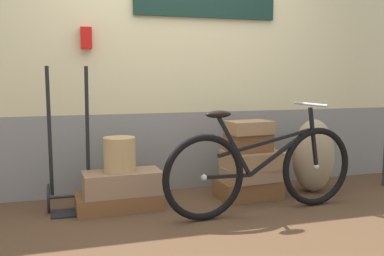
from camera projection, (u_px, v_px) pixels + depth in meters
name	position (u px, v px, depth m)	size (l,w,h in m)	color
ground	(190.00, 215.00, 3.72)	(8.85, 5.20, 0.06)	#513823
station_building	(167.00, 69.00, 4.37)	(6.85, 0.74, 2.45)	gray
suitcase_0	(118.00, 201.00, 3.78)	(0.73, 0.38, 0.14)	brown
suitcase_1	(122.00, 183.00, 3.75)	(0.67, 0.32, 0.20)	#937051
suitcase_2	(248.00, 188.00, 4.15)	(0.59, 0.39, 0.17)	brown
suitcase_3	(253.00, 174.00, 4.12)	(0.54, 0.37, 0.12)	#937051
suitcase_4	(253.00, 159.00, 4.12)	(0.54, 0.40, 0.16)	#9E754C
suitcase_5	(248.00, 142.00, 4.10)	(0.40, 0.28, 0.17)	brown
suitcase_6	(249.00, 127.00, 4.04)	(0.41, 0.27, 0.12)	#9E754C
wicker_basket	(120.00, 154.00, 3.73)	(0.28, 0.28, 0.30)	tan
luggage_trolley	(70.00, 175.00, 3.70)	(0.39, 0.34, 1.24)	black
burlap_sack	(313.00, 156.00, 4.33)	(0.43, 0.36, 0.73)	#9E8966
bicycle	(263.00, 170.00, 3.66)	(1.80, 0.46, 0.93)	black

